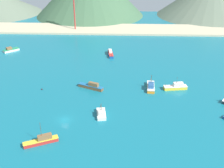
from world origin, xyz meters
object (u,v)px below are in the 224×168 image
fishing_boat_4 (111,53)px  fishing_boat_7 (91,86)px  fishing_boat_3 (101,114)px  fishing_boat_2 (151,87)px  buoy_0 (42,89)px  fishing_boat_5 (176,87)px  radio_tower (74,9)px  fishing_boat_9 (11,50)px  fishing_boat_6 (42,140)px

fishing_boat_4 → fishing_boat_7: fishing_boat_4 is taller
fishing_boat_3 → fishing_boat_7: size_ratio=0.66×
fishing_boat_2 → buoy_0: fishing_boat_2 is taller
fishing_boat_4 → fishing_boat_5: bearing=-53.0°
fishing_boat_3 → radio_tower: radio_tower is taller
fishing_boat_5 → fishing_boat_9: fishing_boat_5 is taller
radio_tower → fishing_boat_2: bearing=-62.0°
fishing_boat_6 → fishing_boat_9: fishing_boat_6 is taller
fishing_boat_3 → radio_tower: size_ratio=0.24×
fishing_boat_3 → fishing_boat_9: 82.61m
fishing_boat_3 → fishing_boat_4: (0.42, 58.39, 0.07)m
fishing_boat_5 → fishing_boat_9: (-83.27, 41.11, -0.21)m
fishing_boat_5 → fishing_boat_9: bearing=153.7°
fishing_boat_2 → fishing_boat_3: (-18.54, -20.68, -0.14)m
fishing_boat_3 → fishing_boat_5: bearing=36.1°
fishing_boat_4 → fishing_boat_9: size_ratio=1.25×
fishing_boat_6 → buoy_0: (-9.18, 33.42, -0.89)m
fishing_boat_9 → radio_tower: size_ratio=0.29×
fishing_boat_5 → radio_tower: 99.95m
fishing_boat_6 → buoy_0: 34.67m
fishing_boat_2 → fishing_boat_9: 84.00m
buoy_0 → fishing_boat_5: bearing=3.0°
fishing_boat_5 → fishing_boat_2: bearing=-178.8°
fishing_boat_4 → radio_tower: radio_tower is taller
fishing_boat_2 → fishing_boat_6: (-34.87, -36.01, -0.02)m
fishing_boat_4 → fishing_boat_5: (28.26, -37.50, 0.10)m
fishing_boat_3 → buoy_0: fishing_boat_3 is taller
fishing_boat_9 → buoy_0: bearing=-56.5°
fishing_boat_7 → radio_tower: radio_tower is taller
fishing_boat_2 → fishing_boat_3: size_ratio=1.33×
fishing_boat_6 → fishing_boat_7: bearing=72.9°
fishing_boat_5 → radio_tower: radio_tower is taller
fishing_boat_6 → buoy_0: size_ratio=13.63×
fishing_boat_2 → radio_tower: size_ratio=0.32×
fishing_boat_7 → radio_tower: bearing=103.5°
fishing_boat_5 → fishing_boat_6: fishing_boat_6 is taller
fishing_boat_2 → fishing_boat_3: 27.77m
buoy_0 → fishing_boat_2: bearing=3.4°
radio_tower → buoy_0: bearing=-89.9°
buoy_0 → radio_tower: radio_tower is taller
fishing_boat_5 → fishing_boat_6: 57.78m
fishing_boat_2 → fishing_boat_7: 24.09m
fishing_boat_3 → radio_tower: (-25.61, 103.68, 13.94)m
fishing_boat_6 → fishing_boat_9: (-38.26, 77.33, -0.16)m
fishing_boat_4 → buoy_0: (-25.93, -40.30, -0.84)m
fishing_boat_2 → fishing_boat_9: fishing_boat_2 is taller
fishing_boat_9 → buoy_0: size_ratio=11.21×
fishing_boat_5 → buoy_0: 54.27m
fishing_boat_5 → fishing_boat_9: 92.87m
buoy_0 → radio_tower: size_ratio=0.03×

